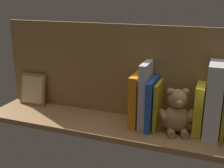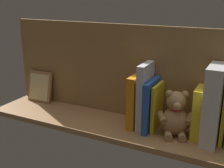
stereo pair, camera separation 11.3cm
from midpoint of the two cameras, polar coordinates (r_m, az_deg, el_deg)
name	(u,v)px [view 2 (the right image)]	position (r cm, az deg, el deg)	size (l,w,h in cm)	color
ground_plane	(112,125)	(119.21, 2.73, -8.06)	(107.43, 24.56, 2.20)	#A87A4C
shelf_back_panel	(123,71)	(120.85, 4.82, 2.55)	(107.43, 1.50, 38.48)	olive
dictionary_thick_white	(213,105)	(106.62, 22.19, -3.88)	(5.42, 14.40, 27.63)	white
book_3	(199,113)	(110.25, 19.54, -5.36)	(3.14, 10.95, 18.77)	yellow
teddy_bear	(176,116)	(109.81, 15.29, -6.07)	(13.25, 13.02, 17.20)	tan
book_4	(157,107)	(112.34, 11.76, -4.46)	(1.23, 12.03, 18.01)	yellow
book_5	(151,105)	(111.46, 10.55, -4.15)	(1.99, 14.51, 19.50)	blue
book_6	(145,96)	(112.13, 9.37, -2.35)	(2.76, 12.40, 25.36)	silver
book_7	(136,100)	(113.69, 7.62, -3.27)	(3.06, 12.95, 20.58)	orange
picture_frame_leaning	(40,87)	(141.86, -11.81, -0.56)	(12.88, 4.38, 14.65)	#A87A4C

